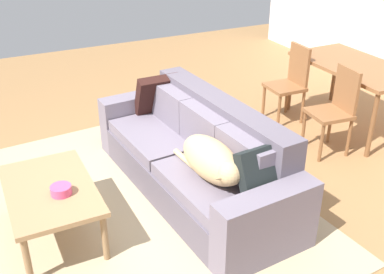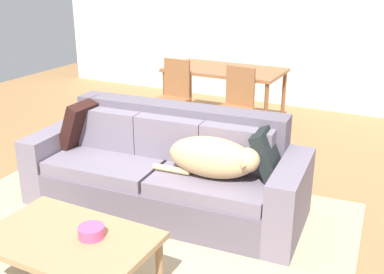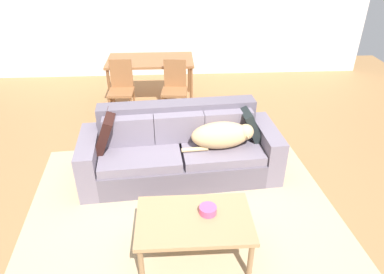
# 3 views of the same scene
# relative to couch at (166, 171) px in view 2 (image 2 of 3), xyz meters

# --- Properties ---
(ground_plane) EXTENTS (10.00, 10.00, 0.00)m
(ground_plane) POSITION_rel_couch_xyz_m (-0.03, -0.36, -0.33)
(ground_plane) COLOR #996E42
(back_partition) EXTENTS (8.00, 0.12, 2.70)m
(back_partition) POSITION_rel_couch_xyz_m (-0.03, 3.64, 1.02)
(back_partition) COLOR silver
(back_partition) RESTS_ON ground
(area_rug) EXTENTS (3.60, 3.25, 0.01)m
(area_rug) POSITION_rel_couch_xyz_m (0.00, -0.81, -0.33)
(area_rug) COLOR tan
(area_rug) RESTS_ON ground
(couch) EXTENTS (2.45, 1.05, 0.87)m
(couch) POSITION_rel_couch_xyz_m (0.00, 0.00, 0.00)
(couch) COLOR #5C5460
(couch) RESTS_ON ground
(dog_on_left_cushion) EXTENTS (0.86, 0.37, 0.32)m
(dog_on_left_cushion) POSITION_rel_couch_xyz_m (0.51, -0.12, 0.27)
(dog_on_left_cushion) COLOR tan
(dog_on_left_cushion) RESTS_ON couch
(throw_pillow_by_left_arm) EXTENTS (0.27, 0.45, 0.45)m
(throw_pillow_by_left_arm) POSITION_rel_couch_xyz_m (-0.88, -0.02, 0.31)
(throw_pillow_by_left_arm) COLOR black
(throw_pillow_by_left_arm) RESTS_ON couch
(throw_pillow_by_right_arm) EXTENTS (0.29, 0.43, 0.41)m
(throw_pillow_by_right_arm) POSITION_rel_couch_xyz_m (0.87, 0.12, 0.29)
(throw_pillow_by_right_arm) COLOR black
(throw_pillow_by_right_arm) RESTS_ON couch
(coffee_table) EXTENTS (1.05, 0.66, 0.46)m
(coffee_table) POSITION_rel_couch_xyz_m (0.09, -1.34, 0.07)
(coffee_table) COLOR #A87F55
(coffee_table) RESTS_ON ground
(bowl_on_coffee_table) EXTENTS (0.16, 0.16, 0.07)m
(bowl_on_coffee_table) POSITION_rel_couch_xyz_m (0.22, -1.28, 0.16)
(bowl_on_coffee_table) COLOR #EA4C7F
(bowl_on_coffee_table) RESTS_ON coffee_table
(dining_table) EXTENTS (1.49, 0.82, 0.77)m
(dining_table) POSITION_rel_couch_xyz_m (-0.44, 2.27, 0.37)
(dining_table) COLOR brown
(dining_table) RESTS_ON ground
(dining_chair_near_left) EXTENTS (0.42, 0.42, 0.93)m
(dining_chair_near_left) POSITION_rel_couch_xyz_m (-0.90, 1.72, 0.17)
(dining_chair_near_left) COLOR brown
(dining_chair_near_left) RESTS_ON ground
(dining_chair_near_right) EXTENTS (0.44, 0.44, 0.93)m
(dining_chair_near_right) POSITION_rel_couch_xyz_m (-0.04, 1.64, 0.18)
(dining_chair_near_right) COLOR brown
(dining_chair_near_right) RESTS_ON ground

